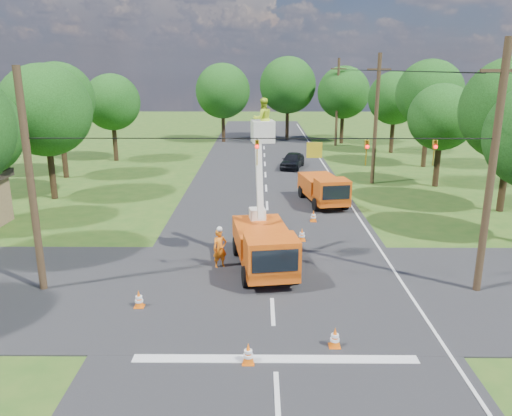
{
  "coord_description": "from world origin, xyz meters",
  "views": [
    {
      "loc": [
        -0.5,
        -17.04,
        8.89
      ],
      "look_at": [
        -0.67,
        5.32,
        2.6
      ],
      "focal_mm": 35.0,
      "sensor_mm": 36.0,
      "label": 1
    }
  ],
  "objects_px": {
    "distant_car": "(293,160)",
    "pole_right_mid": "(376,119)",
    "traffic_cone_1": "(335,338)",
    "tree_far_c": "(343,93)",
    "traffic_cone_0": "(248,354)",
    "ground_worker": "(220,249)",
    "tree_far_a": "(223,91)",
    "traffic_cone_2": "(302,235)",
    "tree_far_b": "(288,85)",
    "traffic_cone_6": "(319,197)",
    "pole_right_near": "(492,169)",
    "tree_right_c": "(442,117)",
    "traffic_cone_3": "(313,216)",
    "bucket_truck": "(264,236)",
    "tree_left_f": "(112,102)",
    "pole_right_far": "(337,102)",
    "pole_left": "(31,184)",
    "second_truck": "(324,189)",
    "traffic_cone_4": "(139,299)",
    "tree_left_e": "(58,99)",
    "tree_right_e": "(395,98)",
    "tree_right_d": "(430,93)"
  },
  "relations": [
    {
      "from": "pole_right_mid",
      "to": "tree_far_c",
      "type": "xyz_separation_m",
      "value": [
        1.0,
        22.0,
        0.96
      ]
    },
    {
      "from": "traffic_cone_6",
      "to": "traffic_cone_3",
      "type": "bearing_deg",
      "value": -100.55
    },
    {
      "from": "traffic_cone_2",
      "to": "second_truck",
      "type": "bearing_deg",
      "value": 74.7
    },
    {
      "from": "traffic_cone_1",
      "to": "tree_far_c",
      "type": "height_order",
      "value": "tree_far_c"
    },
    {
      "from": "traffic_cone_3",
      "to": "tree_left_f",
      "type": "xyz_separation_m",
      "value": [
        -17.52,
        20.47,
        5.33
      ]
    },
    {
      "from": "pole_right_far",
      "to": "tree_right_e",
      "type": "distance_m",
      "value": 7.32
    },
    {
      "from": "traffic_cone_2",
      "to": "traffic_cone_6",
      "type": "distance_m",
      "value": 8.17
    },
    {
      "from": "tree_right_e",
      "to": "pole_right_far",
      "type": "bearing_deg",
      "value": 136.67
    },
    {
      "from": "bucket_truck",
      "to": "traffic_cone_6",
      "type": "relative_size",
      "value": 10.8
    },
    {
      "from": "traffic_cone_0",
      "to": "pole_right_far",
      "type": "distance_m",
      "value": 46.59
    },
    {
      "from": "traffic_cone_0",
      "to": "traffic_cone_4",
      "type": "bearing_deg",
      "value": 138.7
    },
    {
      "from": "traffic_cone_4",
      "to": "traffic_cone_2",
      "type": "bearing_deg",
      "value": 48.2
    },
    {
      "from": "tree_left_f",
      "to": "tree_far_b",
      "type": "distance_m",
      "value": 23.3
    },
    {
      "from": "traffic_cone_1",
      "to": "tree_right_d",
      "type": "relative_size",
      "value": 0.07
    },
    {
      "from": "second_truck",
      "to": "traffic_cone_3",
      "type": "bearing_deg",
      "value": -115.46
    },
    {
      "from": "pole_right_near",
      "to": "tree_right_d",
      "type": "bearing_deg",
      "value": 76.87
    },
    {
      "from": "ground_worker",
      "to": "tree_right_c",
      "type": "relative_size",
      "value": 0.23
    },
    {
      "from": "traffic_cone_3",
      "to": "tree_far_a",
      "type": "xyz_separation_m",
      "value": [
        -7.72,
        33.47,
        5.83
      ]
    },
    {
      "from": "traffic_cone_4",
      "to": "tree_right_d",
      "type": "relative_size",
      "value": 0.07
    },
    {
      "from": "traffic_cone_4",
      "to": "tree_right_e",
      "type": "height_order",
      "value": "tree_right_e"
    },
    {
      "from": "traffic_cone_2",
      "to": "pole_right_far",
      "type": "bearing_deg",
      "value": 78.76
    },
    {
      "from": "distant_car",
      "to": "traffic_cone_6",
      "type": "height_order",
      "value": "distant_car"
    },
    {
      "from": "traffic_cone_1",
      "to": "pole_right_near",
      "type": "distance_m",
      "value": 9.2
    },
    {
      "from": "second_truck",
      "to": "traffic_cone_4",
      "type": "height_order",
      "value": "second_truck"
    },
    {
      "from": "pole_right_near",
      "to": "tree_right_c",
      "type": "distance_m",
      "value": 19.57
    },
    {
      "from": "tree_far_a",
      "to": "bucket_truck",
      "type": "bearing_deg",
      "value": -83.44
    },
    {
      "from": "traffic_cone_1",
      "to": "tree_far_b",
      "type": "xyz_separation_m",
      "value": [
        1.02,
        49.42,
        6.45
      ]
    },
    {
      "from": "traffic_cone_1",
      "to": "traffic_cone_2",
      "type": "xyz_separation_m",
      "value": [
        -0.23,
        10.48,
        0.0
      ]
    },
    {
      "from": "pole_left",
      "to": "tree_far_b",
      "type": "bearing_deg",
      "value": 74.48
    },
    {
      "from": "bucket_truck",
      "to": "tree_left_f",
      "type": "relative_size",
      "value": 0.91
    },
    {
      "from": "traffic_cone_1",
      "to": "traffic_cone_6",
      "type": "xyz_separation_m",
      "value": [
        1.58,
        18.44,
        0.0
      ]
    },
    {
      "from": "pole_right_mid",
      "to": "tree_left_f",
      "type": "xyz_separation_m",
      "value": [
        -23.3,
        10.0,
        0.58
      ]
    },
    {
      "from": "traffic_cone_2",
      "to": "tree_far_b",
      "type": "relative_size",
      "value": 0.07
    },
    {
      "from": "traffic_cone_4",
      "to": "tree_far_b",
      "type": "xyz_separation_m",
      "value": [
        8.12,
        46.64,
        6.45
      ]
    },
    {
      "from": "traffic_cone_1",
      "to": "pole_right_near",
      "type": "height_order",
      "value": "pole_right_near"
    },
    {
      "from": "second_truck",
      "to": "tree_far_c",
      "type": "relative_size",
      "value": 0.64
    },
    {
      "from": "traffic_cone_6",
      "to": "tree_far_c",
      "type": "xyz_separation_m",
      "value": [
        5.94,
        27.98,
        5.7
      ]
    },
    {
      "from": "tree_left_e",
      "to": "pole_right_near",
      "type": "bearing_deg",
      "value": -41.01
    },
    {
      "from": "traffic_cone_0",
      "to": "ground_worker",
      "type": "bearing_deg",
      "value": 100.68
    },
    {
      "from": "pole_right_far",
      "to": "tree_left_f",
      "type": "relative_size",
      "value": 1.19
    },
    {
      "from": "ground_worker",
      "to": "traffic_cone_6",
      "type": "bearing_deg",
      "value": 37.55
    },
    {
      "from": "tree_left_e",
      "to": "pole_left",
      "type": "bearing_deg",
      "value": -71.64
    },
    {
      "from": "traffic_cone_1",
      "to": "tree_far_a",
      "type": "distance_m",
      "value": 48.29
    },
    {
      "from": "second_truck",
      "to": "traffic_cone_6",
      "type": "xyz_separation_m",
      "value": [
        -0.24,
        0.48,
        -0.73
      ]
    },
    {
      "from": "pole_left",
      "to": "traffic_cone_0",
      "type": "bearing_deg",
      "value": -31.93
    },
    {
      "from": "traffic_cone_1",
      "to": "traffic_cone_4",
      "type": "xyz_separation_m",
      "value": [
        -7.1,
        2.79,
        0.0
      ]
    },
    {
      "from": "traffic_cone_3",
      "to": "tree_right_e",
      "type": "xyz_separation_m",
      "value": [
        11.08,
        25.47,
        5.45
      ]
    },
    {
      "from": "distant_car",
      "to": "pole_right_mid",
      "type": "relative_size",
      "value": 0.43
    },
    {
      "from": "second_truck",
      "to": "pole_right_mid",
      "type": "relative_size",
      "value": 0.59
    },
    {
      "from": "traffic_cone_0",
      "to": "traffic_cone_6",
      "type": "relative_size",
      "value": 1.0
    }
  ]
}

